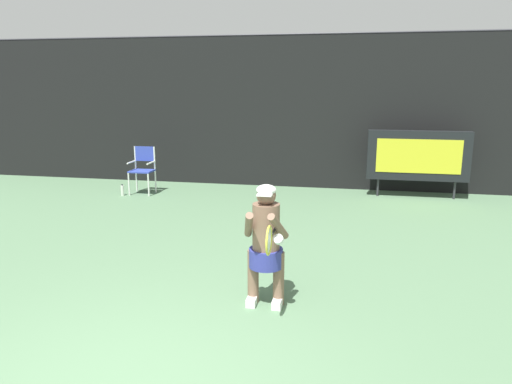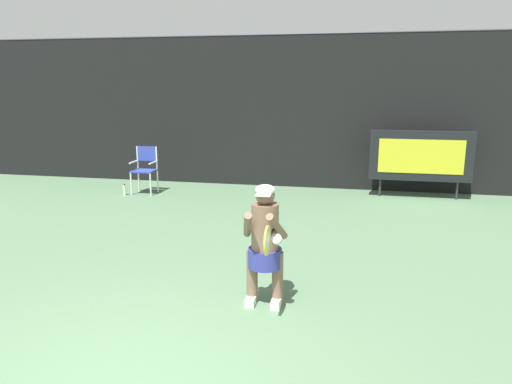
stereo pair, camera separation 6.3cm
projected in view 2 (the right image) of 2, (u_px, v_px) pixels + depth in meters
name	position (u px, v px, depth m)	size (l,w,h in m)	color
backdrop_screen	(279.00, 113.00, 11.60)	(18.00, 0.12, 3.66)	black
scoreboard	(420.00, 156.00, 10.51)	(2.20, 0.21, 1.50)	black
umpire_chair	(145.00, 167.00, 11.08)	(0.52, 0.44, 1.08)	white
water_bottle	(125.00, 190.00, 10.93)	(0.07, 0.07, 0.27)	silver
tennis_player	(265.00, 241.00, 5.42)	(0.52, 0.59, 1.42)	white
tennis_racket	(268.00, 240.00, 4.87)	(0.03, 0.60, 0.31)	black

